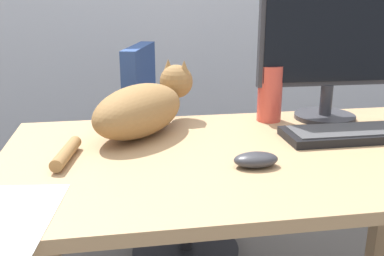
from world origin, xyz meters
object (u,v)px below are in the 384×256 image
keyboard (358,133)px  water_bottle (270,92)px  office_chair (174,171)px  computer_mouse (256,160)px  cat (143,107)px  monitor (331,51)px

keyboard → water_bottle: bearing=132.4°
office_chair → keyboard: (0.47, -0.63, 0.35)m
computer_mouse → water_bottle: bearing=66.9°
cat → water_bottle: 0.42m
computer_mouse → water_bottle: size_ratio=0.53×
office_chair → water_bottle: 0.65m
keyboard → cat: bearing=166.5°
office_chair → computer_mouse: size_ratio=8.62×
monitor → computer_mouse: monitor is taller
keyboard → water_bottle: water_bottle is taller
monitor → office_chair: bearing=137.2°
office_chair → monitor: size_ratio=1.97×
water_bottle → cat: bearing=-170.4°
office_chair → keyboard: 0.86m
water_bottle → computer_mouse: bearing=-113.1°
cat → computer_mouse: bearing=-51.3°
office_chair → cat: office_chair is taller
cat → computer_mouse: size_ratio=4.48×
water_bottle → keyboard: bearing=-47.6°
office_chair → cat: (-0.15, -0.48, 0.41)m
keyboard → water_bottle: 0.31m
monitor → water_bottle: (-0.19, 0.01, -0.13)m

